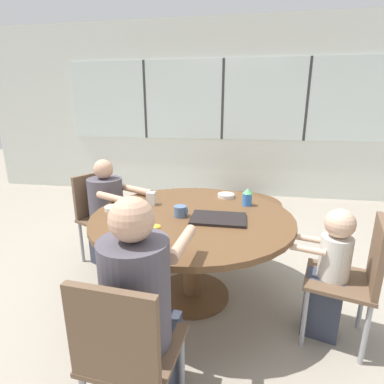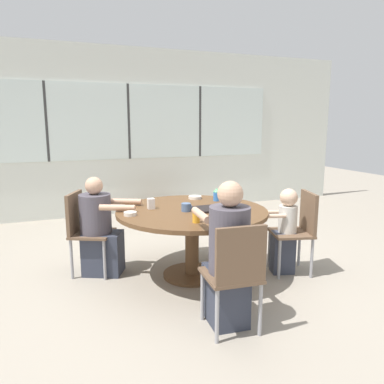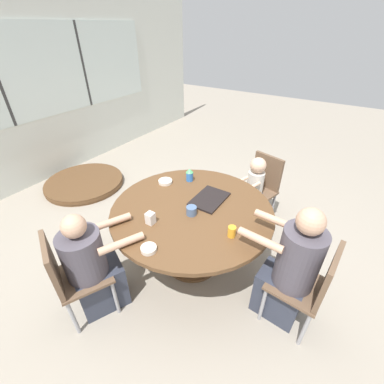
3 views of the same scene
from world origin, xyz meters
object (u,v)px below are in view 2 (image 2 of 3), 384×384
(chair_for_toddler, at_px, (300,225))
(milk_carton_small, at_px, (151,204))
(bowl_cereal, at_px, (195,197))
(person_toddler, at_px, (285,232))
(bowl_white_shallow, at_px, (130,214))
(person_man_blue_shirt, at_px, (100,232))
(coffee_mug, at_px, (186,207))
(sippy_cup, at_px, (217,194))
(juice_glass, at_px, (196,217))
(folded_table_stack, at_px, (163,217))
(person_woman_green_shirt, at_px, (227,261))
(chair_for_man_blue_shirt, at_px, (84,226))
(chair_for_woman_green_shirt, at_px, (236,269))

(chair_for_toddler, distance_m, milk_carton_small, 1.56)
(milk_carton_small, xyz_separation_m, bowl_cereal, (0.60, 0.31, -0.04))
(person_toddler, distance_m, bowl_white_shallow, 1.62)
(person_man_blue_shirt, xyz_separation_m, coffee_mug, (0.79, -0.46, 0.29))
(person_man_blue_shirt, relative_size, bowl_cereal, 6.88)
(chair_for_toddler, relative_size, sippy_cup, 5.96)
(juice_glass, relative_size, milk_carton_small, 0.89)
(sippy_cup, bearing_deg, folded_table_stack, 90.90)
(person_woman_green_shirt, distance_m, folded_table_stack, 3.30)
(chair_for_man_blue_shirt, relative_size, coffee_mug, 8.59)
(person_woman_green_shirt, relative_size, juice_glass, 12.06)
(chair_for_man_blue_shirt, distance_m, coffee_mug, 1.11)
(bowl_cereal, distance_m, folded_table_stack, 1.91)
(person_man_blue_shirt, relative_size, bowl_white_shallow, 8.40)
(chair_for_woman_green_shirt, height_order, person_man_blue_shirt, person_man_blue_shirt)
(chair_for_man_blue_shirt, height_order, juice_glass, chair_for_man_blue_shirt)
(juice_glass, bearing_deg, coffee_mug, 81.07)
(person_man_blue_shirt, relative_size, folded_table_stack, 0.87)
(sippy_cup, bearing_deg, chair_for_man_blue_shirt, 172.33)
(folded_table_stack, bearing_deg, juice_glass, -100.84)
(person_toddler, distance_m, coffee_mug, 1.09)
(person_man_blue_shirt, bearing_deg, person_woman_green_shirt, 55.24)
(chair_for_woman_green_shirt, xyz_separation_m, person_toddler, (1.04, 0.86, -0.07))
(juice_glass, relative_size, bowl_white_shallow, 0.78)
(person_woman_green_shirt, bearing_deg, juice_glass, 102.32)
(person_toddler, xyz_separation_m, bowl_cereal, (-0.71, 0.76, 0.28))
(chair_for_woman_green_shirt, xyz_separation_m, folded_table_stack, (0.48, 3.40, -0.47))
(chair_for_woman_green_shirt, bearing_deg, bowl_white_shallow, 120.53)
(chair_for_woman_green_shirt, bearing_deg, milk_carton_small, 106.90)
(person_toddler, height_order, bowl_cereal, person_toddler)
(coffee_mug, bearing_deg, person_woman_green_shirt, -90.21)
(sippy_cup, bearing_deg, person_man_blue_shirt, 174.67)
(person_toddler, height_order, juice_glass, person_toddler)
(chair_for_woman_green_shirt, distance_m, person_man_blue_shirt, 1.73)
(milk_carton_small, bearing_deg, bowl_white_shallow, -142.32)
(chair_for_woman_green_shirt, bearing_deg, person_woman_green_shirt, 90.00)
(bowl_cereal, relative_size, folded_table_stack, 0.13)
(juice_glass, bearing_deg, person_toddler, 10.84)
(person_man_blue_shirt, distance_m, juice_glass, 1.18)
(person_man_blue_shirt, xyz_separation_m, bowl_white_shallow, (0.24, -0.43, 0.27))
(person_woman_green_shirt, height_order, bowl_white_shallow, person_woman_green_shirt)
(coffee_mug, distance_m, juice_glass, 0.43)
(person_toddler, bearing_deg, chair_for_man_blue_shirt, 84.79)
(chair_for_toddler, distance_m, juice_glass, 1.27)
(person_toddler, bearing_deg, folded_table_stack, 28.29)
(chair_for_toddler, xyz_separation_m, person_toddler, (-0.15, 0.04, -0.07))
(bowl_cereal, xyz_separation_m, folded_table_stack, (0.15, 1.78, -0.68))
(coffee_mug, height_order, juice_glass, juice_glass)
(juice_glass, bearing_deg, person_man_blue_shirt, 129.06)
(chair_for_toddler, xyz_separation_m, juice_glass, (-1.23, -0.17, 0.24))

